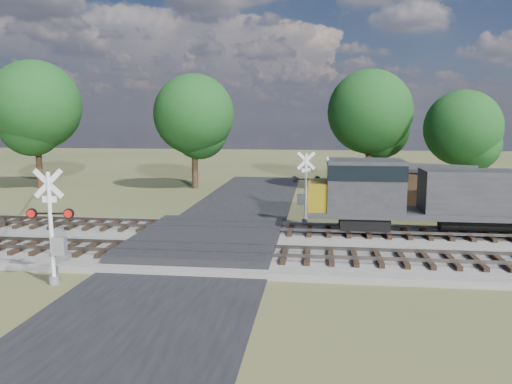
# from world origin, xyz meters

# --- Properties ---
(ground) EXTENTS (160.00, 160.00, 0.00)m
(ground) POSITION_xyz_m (0.00, 0.00, 0.00)
(ground) COLOR #3F4826
(ground) RESTS_ON ground
(ballast_bed) EXTENTS (140.00, 10.00, 0.30)m
(ballast_bed) POSITION_xyz_m (10.00, 0.50, 0.15)
(ballast_bed) COLOR gray
(ballast_bed) RESTS_ON ground
(road) EXTENTS (7.00, 60.00, 0.08)m
(road) POSITION_xyz_m (0.00, 0.00, 0.04)
(road) COLOR black
(road) RESTS_ON ground
(crossing_panel) EXTENTS (7.00, 9.00, 0.62)m
(crossing_panel) POSITION_xyz_m (0.00, 0.50, 0.32)
(crossing_panel) COLOR #262628
(crossing_panel) RESTS_ON ground
(track_near) EXTENTS (140.00, 2.60, 0.33)m
(track_near) POSITION_xyz_m (3.12, -2.00, 0.41)
(track_near) COLOR black
(track_near) RESTS_ON ballast_bed
(track_far) EXTENTS (140.00, 2.60, 0.33)m
(track_far) POSITION_xyz_m (3.12, 3.00, 0.41)
(track_far) COLOR black
(track_far) RESTS_ON ballast_bed
(crossing_signal_near) EXTENTS (1.79, 0.40, 4.44)m
(crossing_signal_near) POSITION_xyz_m (-4.43, -5.85, 1.84)
(crossing_signal_near) COLOR silver
(crossing_signal_near) RESTS_ON ground
(crossing_signal_far) EXTENTS (1.75, 0.41, 4.35)m
(crossing_signal_far) POSITION_xyz_m (4.61, 6.60, 1.81)
(crossing_signal_far) COLOR silver
(crossing_signal_far) RESTS_ON ground
(equipment_shed) EXTENTS (6.10, 6.10, 3.18)m
(equipment_shed) POSITION_xyz_m (12.92, 10.23, 1.61)
(equipment_shed) COLOR #3F261B
(equipment_shed) RESTS_ON ground
(treeline) EXTENTS (82.20, 11.58, 11.49)m
(treeline) POSITION_xyz_m (3.36, 20.71, 6.77)
(treeline) COLOR black
(treeline) RESTS_ON ground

